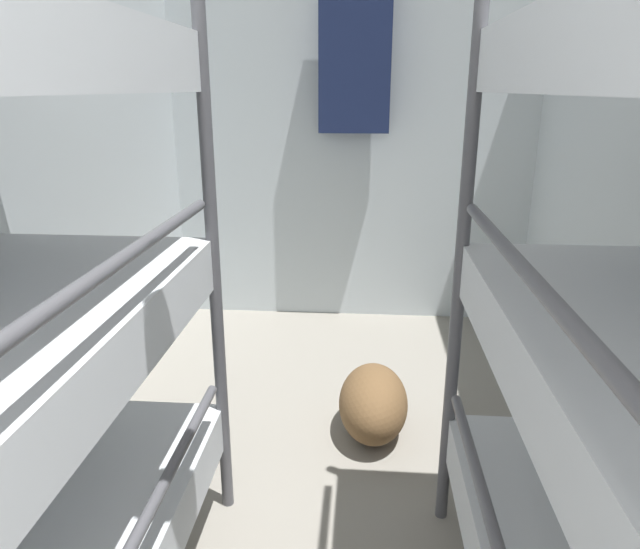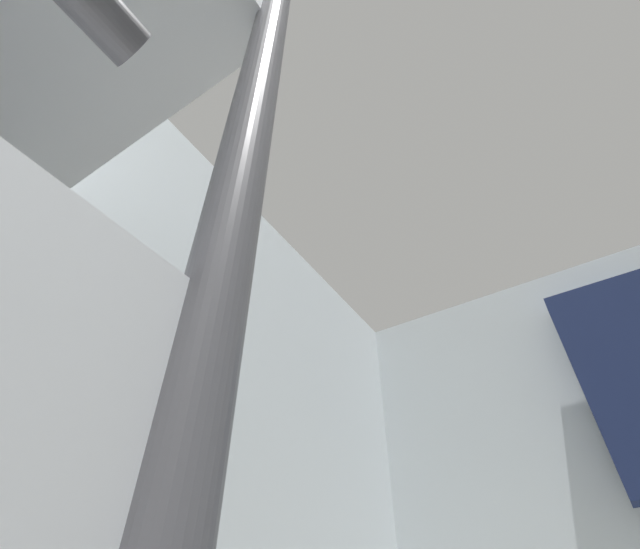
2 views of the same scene
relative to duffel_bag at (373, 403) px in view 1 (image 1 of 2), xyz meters
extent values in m
cube|color=silver|center=(-0.16, 1.52, 1.06)|extent=(2.51, 0.06, 2.43)
cylinder|color=#4C4C51|center=(-0.57, -0.53, 0.76)|extent=(0.04, 0.04, 1.83)
cylinder|color=#4C4C51|center=(-0.57, -1.41, 1.05)|extent=(0.03, 1.53, 0.03)
cylinder|color=#4C4C51|center=(0.26, -0.53, 0.76)|extent=(0.04, 0.04, 1.83)
cylinder|color=#4C4C51|center=(0.26, -1.41, 1.05)|extent=(0.03, 1.53, 0.03)
ellipsoid|color=brown|center=(0.00, 0.00, 0.00)|extent=(0.32, 0.51, 0.32)
cube|color=#192347|center=(-0.14, 1.37, 1.57)|extent=(0.44, 0.12, 0.90)
camera|label=1|loc=(-0.06, -2.34, 1.39)|focal=32.00mm
camera|label=2|loc=(-0.40, -0.68, 0.74)|focal=24.00mm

